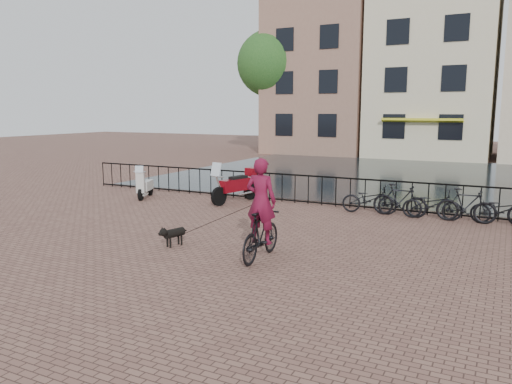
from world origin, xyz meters
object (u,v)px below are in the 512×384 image
at_px(cyclist, 261,215).
at_px(scooter, 145,181).
at_px(motorcycle, 235,181).
at_px(dog, 174,236).

xyz_separation_m(cyclist, scooter, (-7.31, 5.00, -0.34)).
relative_size(motorcycle, scooter, 1.51).
height_order(cyclist, scooter, cyclist).
distance_m(cyclist, dog, 2.46).
distance_m(cyclist, scooter, 8.87).
relative_size(cyclist, dog, 3.29).
xyz_separation_m(dog, motorcycle, (-1.50, 5.68, 0.51)).
height_order(cyclist, motorcycle, cyclist).
bearing_deg(motorcycle, dog, -61.04).
distance_m(dog, scooter, 7.04).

